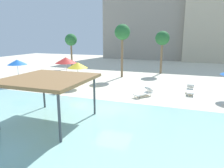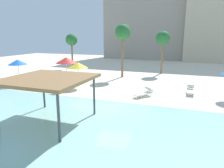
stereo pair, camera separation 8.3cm
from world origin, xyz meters
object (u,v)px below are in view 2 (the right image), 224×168
at_px(beach_umbrella_red_1, 66,60).
at_px(lounge_chair_0, 191,90).
at_px(lounge_chair_4, 39,81).
at_px(lounge_chair_6, 72,80).
at_px(shade_pavilion, 48,80).
at_px(beach_umbrella_blue_0, 18,62).
at_px(lounge_chair_5, 144,93).
at_px(lounge_chair_2, 62,89).
at_px(beach_umbrella_yellow_4, 78,65).
at_px(palm_tree_2, 72,40).
at_px(palm_tree_3, 163,39).
at_px(palm_tree_0, 123,33).

distance_m(beach_umbrella_red_1, lounge_chair_0, 13.89).
relative_size(lounge_chair_4, lounge_chair_6, 1.00).
relative_size(beach_umbrella_red_1, lounge_chair_0, 1.42).
relative_size(shade_pavilion, beach_umbrella_blue_0, 1.74).
distance_m(lounge_chair_0, lounge_chair_5, 4.37).
height_order(lounge_chair_2, lounge_chair_4, same).
xyz_separation_m(beach_umbrella_yellow_4, palm_tree_2, (-7.50, 11.50, 2.20)).
relative_size(beach_umbrella_blue_0, lounge_chair_2, 1.35).
xyz_separation_m(lounge_chair_2, palm_tree_3, (7.34, 13.29, 4.37)).
relative_size(lounge_chair_5, palm_tree_2, 0.35).
relative_size(shade_pavilion, palm_tree_0, 0.71).
relative_size(shade_pavilion, beach_umbrella_red_1, 1.72).
xyz_separation_m(shade_pavilion, palm_tree_2, (-10.33, 19.97, 1.87)).
distance_m(beach_umbrella_blue_0, lounge_chair_2, 6.65).
xyz_separation_m(beach_umbrella_blue_0, lounge_chair_0, (17.34, 2.24, -2.06)).
bearing_deg(lounge_chair_5, palm_tree_2, -98.69).
distance_m(beach_umbrella_yellow_4, lounge_chair_4, 5.09).
relative_size(lounge_chair_0, palm_tree_2, 0.35).
xyz_separation_m(shade_pavilion, beach_umbrella_red_1, (-5.75, 10.99, -0.20)).
relative_size(lounge_chair_0, lounge_chair_6, 0.98).
bearing_deg(palm_tree_2, beach_umbrella_blue_0, -85.87).
relative_size(lounge_chair_5, palm_tree_3, 0.33).
height_order(lounge_chair_0, lounge_chair_4, same).
bearing_deg(shade_pavilion, beach_umbrella_red_1, 117.63).
distance_m(beach_umbrella_red_1, lounge_chair_5, 10.79).
bearing_deg(palm_tree_2, beach_umbrella_yellow_4, -56.87).
height_order(lounge_chair_0, palm_tree_2, palm_tree_2).
bearing_deg(palm_tree_0, lounge_chair_6, -126.98).
bearing_deg(shade_pavilion, lounge_chair_2, 117.88).
relative_size(beach_umbrella_blue_0, lounge_chair_4, 1.37).
bearing_deg(lounge_chair_6, shade_pavilion, 28.78).
height_order(beach_umbrella_blue_0, lounge_chair_2, beach_umbrella_blue_0).
bearing_deg(lounge_chair_2, lounge_chair_4, -104.70).
bearing_deg(lounge_chair_4, shade_pavilion, 72.64).
bearing_deg(beach_umbrella_yellow_4, palm_tree_3, 57.54).
height_order(beach_umbrella_yellow_4, lounge_chair_4, beach_umbrella_yellow_4).
bearing_deg(lounge_chair_0, beach_umbrella_blue_0, -82.47).
bearing_deg(palm_tree_2, palm_tree_3, -2.31).
xyz_separation_m(beach_umbrella_red_1, lounge_chair_0, (13.67, -1.38, -2.03)).
bearing_deg(lounge_chair_2, palm_tree_0, 173.44).
distance_m(beach_umbrella_yellow_4, lounge_chair_0, 10.97).
relative_size(shade_pavilion, lounge_chair_2, 2.35).
distance_m(beach_umbrella_yellow_4, palm_tree_3, 13.17).
relative_size(lounge_chair_0, lounge_chair_5, 0.99).
height_order(beach_umbrella_blue_0, palm_tree_3, palm_tree_3).
distance_m(shade_pavilion, lounge_chair_2, 7.24).
height_order(lounge_chair_0, lounge_chair_5, same).
distance_m(lounge_chair_4, palm_tree_2, 12.71).
distance_m(lounge_chair_0, palm_tree_0, 11.03).
bearing_deg(lounge_chair_5, shade_pavilion, 2.55).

